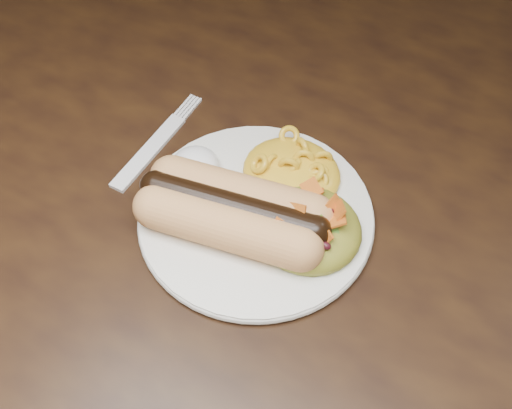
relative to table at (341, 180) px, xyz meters
The scene contains 8 objects.
floor 0.66m from the table, ahead, with size 4.00×4.00×0.00m, color #3C2212.
table is the anchor object (origin of this frame).
plate 0.18m from the table, 99.87° to the right, with size 0.20×0.20×0.01m, color silver.
hotdog 0.21m from the table, 101.94° to the right, with size 0.14×0.09×0.04m.
mac_and_cheese 0.16m from the table, 99.94° to the right, with size 0.09×0.08×0.03m, color gold.
sour_cream 0.20m from the table, 124.70° to the right, with size 0.04×0.04×0.03m, color white.
taco_salad 0.19m from the table, 81.56° to the right, with size 0.09×0.09×0.04m.
fork 0.22m from the table, 138.82° to the right, with size 0.02×0.14×0.00m, color silver.
Camera 1 is at (0.11, -0.40, 1.17)m, focal length 42.00 mm.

